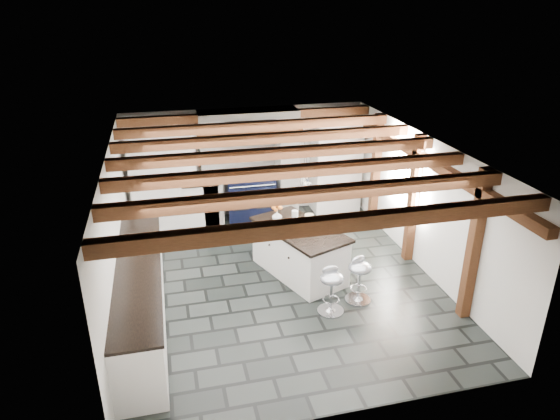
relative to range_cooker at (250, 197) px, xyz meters
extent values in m
plane|color=black|center=(0.00, -2.68, -0.47)|extent=(6.00, 6.00, 0.00)
plane|color=silver|center=(0.00, 0.32, 0.68)|extent=(5.00, 0.00, 5.00)
plane|color=silver|center=(-2.50, -2.68, 0.68)|extent=(0.00, 6.00, 6.00)
plane|color=silver|center=(2.50, -2.68, 0.68)|extent=(0.00, 6.00, 6.00)
plane|color=white|center=(0.00, -2.68, 1.83)|extent=(6.00, 6.00, 0.00)
cube|color=silver|center=(-0.80, 0.02, 0.48)|extent=(0.40, 0.60, 1.90)
cube|color=silver|center=(0.80, 0.02, 0.48)|extent=(0.40, 0.60, 1.90)
cube|color=brown|center=(0.00, 0.02, 1.52)|extent=(2.10, 0.65, 0.18)
cube|color=silver|center=(0.00, 0.02, 1.68)|extent=(2.00, 0.60, 0.31)
cube|color=black|center=(0.00, -0.30, 1.58)|extent=(1.00, 0.03, 0.22)
cube|color=silver|center=(0.00, -0.31, 1.58)|extent=(0.90, 0.01, 0.14)
cube|color=white|center=(-1.75, 0.02, 0.53)|extent=(1.30, 0.58, 2.00)
cube|color=white|center=(1.90, 0.02, 0.53)|extent=(1.00, 0.58, 2.00)
cube|color=white|center=(-2.20, -3.28, -0.03)|extent=(0.60, 3.80, 0.88)
cube|color=black|center=(-2.20, -3.28, 0.43)|extent=(0.64, 3.80, 0.04)
cube|color=white|center=(-1.05, 0.02, -0.03)|extent=(0.70, 0.60, 0.88)
cube|color=black|center=(-1.05, 0.02, 0.43)|extent=(0.74, 0.64, 0.04)
cube|color=brown|center=(2.42, -2.68, 1.48)|extent=(0.15, 5.80, 0.14)
plane|color=white|center=(2.48, -2.08, 1.08)|extent=(0.00, 0.90, 0.90)
cube|color=brown|center=(0.00, -5.28, 1.74)|extent=(5.00, 0.16, 0.16)
cube|color=brown|center=(0.00, -4.41, 1.74)|extent=(5.00, 0.16, 0.16)
cube|color=brown|center=(0.00, -3.54, 1.74)|extent=(5.00, 0.16, 0.16)
cube|color=brown|center=(0.00, -2.68, 1.74)|extent=(5.00, 0.16, 0.16)
cube|color=brown|center=(0.00, -1.81, 1.74)|extent=(5.00, 0.16, 0.16)
cube|color=brown|center=(0.00, -0.94, 1.74)|extent=(5.00, 0.16, 0.16)
cube|color=brown|center=(0.00, -0.08, 1.74)|extent=(5.00, 0.16, 0.16)
cube|color=brown|center=(2.42, -4.28, 0.68)|extent=(0.15, 0.15, 2.30)
cube|color=brown|center=(2.42, -2.48, 0.68)|extent=(0.15, 0.15, 2.30)
cube|color=brown|center=(2.42, -0.88, 0.68)|extent=(0.15, 0.15, 2.30)
cylinder|color=black|center=(0.45, -2.73, 1.46)|extent=(0.01, 0.01, 0.56)
cylinder|color=white|center=(0.45, -2.73, 1.13)|extent=(0.09, 0.09, 0.22)
cylinder|color=black|center=(0.50, -2.43, 1.46)|extent=(0.01, 0.01, 0.56)
cylinder|color=white|center=(0.50, -2.43, 1.13)|extent=(0.09, 0.09, 0.22)
cylinder|color=black|center=(0.55, -2.13, 1.46)|extent=(0.01, 0.01, 0.56)
cylinder|color=white|center=(0.55, -2.13, 1.13)|extent=(0.09, 0.09, 0.22)
cube|color=black|center=(0.00, 0.00, -0.02)|extent=(1.00, 0.60, 0.90)
ellipsoid|color=silver|center=(-0.25, 0.00, 0.46)|extent=(0.28, 0.28, 0.11)
ellipsoid|color=silver|center=(0.25, 0.00, 0.46)|extent=(0.28, 0.28, 0.11)
cylinder|color=silver|center=(0.00, -0.32, 0.35)|extent=(0.95, 0.03, 0.03)
cube|color=black|center=(-0.25, -0.30, -0.02)|extent=(0.35, 0.02, 0.30)
cube|color=black|center=(0.25, -0.30, -0.02)|extent=(0.35, 0.02, 0.30)
cube|color=white|center=(0.37, -2.53, -0.06)|extent=(1.37, 1.84, 0.81)
cube|color=black|center=(0.37, -2.53, 0.36)|extent=(1.47, 1.93, 0.05)
imported|color=white|center=(0.08, -2.16, 0.48)|extent=(0.22, 0.22, 0.18)
ellipsoid|color=orange|center=(0.08, -2.16, 0.62)|extent=(0.18, 0.18, 0.11)
cylinder|color=white|center=(0.38, -2.18, 0.47)|extent=(0.11, 0.11, 0.17)
imported|color=white|center=(0.49, -2.58, 0.42)|extent=(0.31, 0.31, 0.06)
cylinder|color=white|center=(0.57, -2.41, 0.43)|extent=(0.05, 0.05, 0.09)
cylinder|color=white|center=(0.57, -2.41, 0.49)|extent=(0.20, 0.20, 0.01)
cylinder|color=tan|center=(0.57, -2.41, 0.53)|extent=(0.16, 0.16, 0.06)
cylinder|color=silver|center=(1.04, -3.56, -0.45)|extent=(0.40, 0.40, 0.03)
cone|color=silver|center=(1.04, -3.56, -0.41)|extent=(0.18, 0.18, 0.07)
cylinder|color=silver|center=(1.04, -3.56, -0.16)|extent=(0.05, 0.05, 0.50)
torus|color=silver|center=(1.04, -3.56, -0.25)|extent=(0.26, 0.26, 0.02)
ellipsoid|color=#9CA0AA|center=(1.04, -3.56, 0.12)|extent=(0.47, 0.47, 0.16)
ellipsoid|color=#9CA0AA|center=(1.01, -3.47, 0.21)|extent=(0.27, 0.19, 0.14)
cylinder|color=silver|center=(0.53, -3.74, -0.45)|extent=(0.40, 0.40, 0.03)
cone|color=silver|center=(0.53, -3.74, -0.41)|extent=(0.18, 0.18, 0.07)
cylinder|color=silver|center=(0.53, -3.74, -0.17)|extent=(0.05, 0.05, 0.50)
torus|color=silver|center=(0.53, -3.74, -0.25)|extent=(0.25, 0.25, 0.02)
ellipsoid|color=#9CA0AA|center=(0.53, -3.74, 0.12)|extent=(0.38, 0.38, 0.16)
ellipsoid|color=#9CA0AA|center=(0.52, -3.65, 0.21)|extent=(0.26, 0.12, 0.14)
camera|label=1|loc=(-1.69, -9.69, 3.91)|focal=32.00mm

